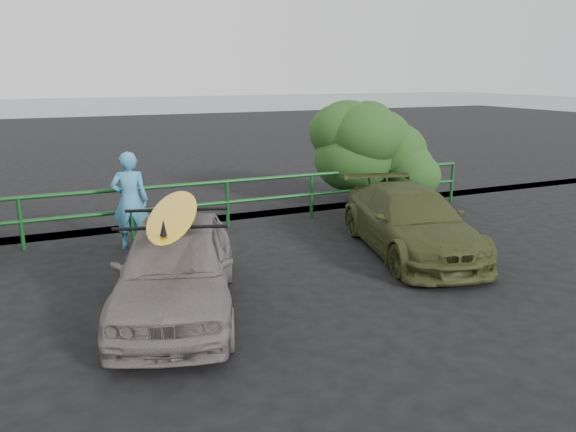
% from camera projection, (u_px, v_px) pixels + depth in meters
% --- Properties ---
extents(ground, '(80.00, 80.00, 0.00)m').
position_uv_depth(ground, '(275.00, 329.00, 7.25)').
color(ground, black).
extents(ocean, '(200.00, 200.00, 0.00)m').
position_uv_depth(ocean, '(60.00, 104.00, 60.37)').
color(ocean, slate).
rests_on(ocean, ground).
extents(guardrail, '(14.00, 0.08, 1.04)m').
position_uv_depth(guardrail, '(181.00, 208.00, 11.55)').
color(guardrail, '#13441A').
rests_on(guardrail, ground).
extents(shrub_right, '(3.20, 2.40, 2.45)m').
position_uv_depth(shrub_right, '(376.00, 157.00, 13.79)').
color(shrub_right, '#23481A').
rests_on(shrub_right, ground).
extents(sedan, '(2.65, 4.13, 1.31)m').
position_uv_depth(sedan, '(176.00, 266.00, 7.66)').
color(sedan, '#6A615E').
rests_on(sedan, ground).
extents(olive_vehicle, '(2.55, 4.33, 1.18)m').
position_uv_depth(olive_vehicle, '(411.00, 221.00, 10.26)').
color(olive_vehicle, '#363E1B').
rests_on(olive_vehicle, ground).
extents(man, '(0.74, 0.56, 1.84)m').
position_uv_depth(man, '(130.00, 201.00, 10.43)').
color(man, teal).
rests_on(man, ground).
extents(roof_rack, '(1.67, 1.39, 0.05)m').
position_uv_depth(roof_rack, '(174.00, 218.00, 7.50)').
color(roof_rack, black).
rests_on(roof_rack, sedan).
extents(surfboard, '(1.47, 2.98, 0.09)m').
position_uv_depth(surfboard, '(173.00, 213.00, 7.48)').
color(surfboard, gold).
rests_on(surfboard, roof_rack).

